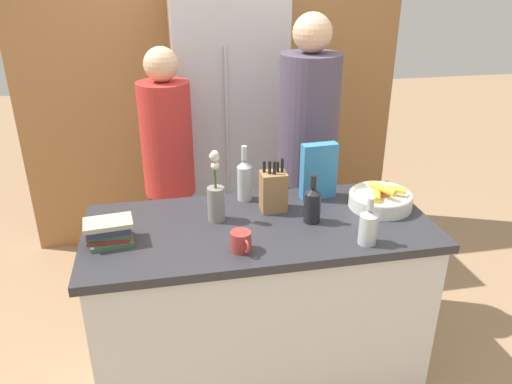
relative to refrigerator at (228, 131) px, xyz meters
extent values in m
plane|color=#A37F5B|center=(-0.05, -1.33, -0.95)|extent=(14.00, 14.00, 0.00)
cube|color=silver|center=(-0.05, -1.33, -0.51)|extent=(1.51, 0.68, 0.88)
cube|color=#2D2D33|center=(-0.05, -1.33, -0.05)|extent=(1.58, 0.71, 0.04)
cube|color=#9E6B3D|center=(-0.05, 0.36, 0.35)|extent=(2.78, 0.12, 2.60)
cube|color=#B7B7BC|center=(0.00, 0.00, 0.00)|extent=(0.70, 0.60, 1.90)
cylinder|color=#B7B7BC|center=(-0.05, -0.31, 0.09)|extent=(0.02, 0.02, 1.04)
cylinder|color=silver|center=(0.56, -1.27, 0.01)|extent=(0.30, 0.30, 0.06)
torus|color=silver|center=(0.56, -1.27, 0.04)|extent=(0.30, 0.30, 0.03)
sphere|color=red|center=(0.57, -1.26, 0.03)|extent=(0.07, 0.07, 0.07)
sphere|color=#C64C23|center=(0.57, -1.26, 0.04)|extent=(0.08, 0.08, 0.08)
cylinder|color=yellow|center=(0.53, -1.29, 0.06)|extent=(0.10, 0.16, 0.03)
cylinder|color=yellow|center=(0.59, -1.27, 0.07)|extent=(0.15, 0.12, 0.03)
cylinder|color=yellow|center=(0.55, -1.30, 0.08)|extent=(0.10, 0.14, 0.03)
cube|color=olive|center=(0.04, -1.19, 0.07)|extent=(0.12, 0.10, 0.19)
cylinder|color=black|center=(0.00, -1.18, 0.19)|extent=(0.01, 0.01, 0.06)
cylinder|color=black|center=(0.02, -1.20, 0.19)|extent=(0.01, 0.01, 0.07)
cylinder|color=black|center=(0.04, -1.21, 0.19)|extent=(0.01, 0.01, 0.07)
cylinder|color=black|center=(0.06, -1.19, 0.19)|extent=(0.01, 0.01, 0.06)
cylinder|color=black|center=(0.08, -1.19, 0.19)|extent=(0.01, 0.01, 0.08)
cylinder|color=gray|center=(-0.24, -1.25, 0.05)|extent=(0.08, 0.08, 0.16)
cylinder|color=#477538|center=(-0.23, -1.25, 0.21)|extent=(0.01, 0.01, 0.14)
sphere|color=white|center=(-0.23, -1.25, 0.28)|extent=(0.04, 0.04, 0.04)
cylinder|color=#477538|center=(-0.24, -1.24, 0.19)|extent=(0.01, 0.01, 0.11)
sphere|color=white|center=(-0.23, -1.24, 0.24)|extent=(0.04, 0.04, 0.04)
cylinder|color=#477538|center=(-0.24, -1.25, 0.21)|extent=(0.01, 0.01, 0.14)
sphere|color=white|center=(-0.24, -1.24, 0.28)|extent=(0.03, 0.03, 0.03)
cylinder|color=#477538|center=(-0.24, -1.25, 0.21)|extent=(0.01, 0.02, 0.15)
sphere|color=white|center=(-0.25, -1.25, 0.29)|extent=(0.03, 0.03, 0.03)
cylinder|color=#477538|center=(-0.24, -1.25, 0.22)|extent=(0.01, 0.01, 0.16)
sphere|color=white|center=(-0.24, -1.25, 0.30)|extent=(0.04, 0.04, 0.04)
cube|color=teal|center=(0.30, -1.10, 0.11)|extent=(0.18, 0.07, 0.28)
cylinder|color=#99332D|center=(-0.17, -1.54, 0.02)|extent=(0.09, 0.09, 0.08)
torus|color=#99332D|center=(-0.16, -1.58, 0.02)|extent=(0.03, 0.06, 0.06)
cube|color=#3D6047|center=(-0.70, -1.37, -0.02)|extent=(0.19, 0.16, 0.02)
cube|color=maroon|center=(-0.71, -1.36, 0.00)|extent=(0.17, 0.12, 0.02)
cube|color=#3D6047|center=(-0.71, -1.36, 0.02)|extent=(0.17, 0.12, 0.02)
cube|color=#2D334C|center=(-0.71, -1.36, 0.04)|extent=(0.19, 0.14, 0.03)
cube|color=#B7A88E|center=(-0.71, -1.36, 0.07)|extent=(0.21, 0.15, 0.02)
cylinder|color=#B2BCC1|center=(-0.07, -1.05, 0.06)|extent=(0.07, 0.07, 0.17)
cone|color=#B2BCC1|center=(-0.07, -1.05, 0.16)|extent=(0.07, 0.07, 0.03)
cylinder|color=#B2BCC1|center=(-0.07, -1.05, 0.22)|extent=(0.03, 0.03, 0.07)
cylinder|color=black|center=(0.19, -1.35, 0.04)|extent=(0.08, 0.08, 0.14)
cone|color=black|center=(0.19, -1.35, 0.13)|extent=(0.08, 0.08, 0.03)
cylinder|color=black|center=(0.19, -1.35, 0.17)|extent=(0.03, 0.03, 0.06)
cylinder|color=#B2BCC1|center=(0.36, -1.58, 0.04)|extent=(0.08, 0.08, 0.13)
cone|color=#B2BCC1|center=(0.36, -1.58, 0.12)|extent=(0.08, 0.08, 0.03)
cylinder|color=#B2BCC1|center=(0.36, -1.58, 0.16)|extent=(0.03, 0.03, 0.05)
cube|color=#383842|center=(-0.43, -0.55, -0.56)|extent=(0.25, 0.19, 0.78)
cylinder|color=red|center=(-0.43, -0.55, 0.15)|extent=(0.29, 0.29, 0.65)
sphere|color=#DBAD89|center=(-0.43, -0.55, 0.57)|extent=(0.19, 0.19, 0.19)
cube|color=#383842|center=(0.35, -0.71, -0.52)|extent=(0.27, 0.18, 0.86)
cylinder|color=#4C4256|center=(0.35, -0.71, 0.27)|extent=(0.33, 0.33, 0.72)
sphere|color=#DBAD89|center=(0.35, -0.71, 0.73)|extent=(0.21, 0.21, 0.21)
camera|label=1|loc=(-0.46, -3.29, 1.04)|focal=35.00mm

